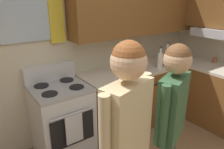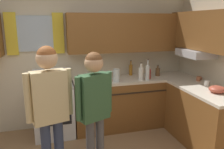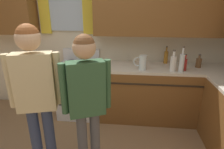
{
  "view_description": "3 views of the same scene",
  "coord_description": "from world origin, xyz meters",
  "px_view_note": "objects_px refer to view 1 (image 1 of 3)",
  "views": [
    {
      "loc": [
        -1.06,
        -0.68,
        1.88
      ],
      "look_at": [
        0.11,
        0.96,
        1.15
      ],
      "focal_mm": 34.45,
      "sensor_mm": 36.0,
      "label": 1
    },
    {
      "loc": [
        -0.24,
        -2.14,
        1.89
      ],
      "look_at": [
        0.54,
        0.67,
        1.2
      ],
      "focal_mm": 36.03,
      "sensor_mm": 36.0,
      "label": 2
    },
    {
      "loc": [
        0.64,
        -1.34,
        1.79
      ],
      "look_at": [
        0.43,
        0.65,
        1.06
      ],
      "focal_mm": 30.13,
      "sensor_mm": 36.0,
      "label": 3
    }
  ],
  "objects_px": {
    "bottle_oil_amber": "(139,55)",
    "cup_terracotta": "(215,60)",
    "stove_oven": "(62,119)",
    "water_pitcher": "(136,66)",
    "bottle_tall_clear": "(167,58)",
    "bottle_squat_brown": "(168,55)",
    "adult_in_plaid": "(172,114)",
    "bottle_sauce_red": "(165,59)",
    "adult_left": "(127,131)",
    "bottle_milk_white": "(160,60)"
  },
  "relations": [
    {
      "from": "bottle_oil_amber",
      "to": "cup_terracotta",
      "type": "relative_size",
      "value": 2.63
    },
    {
      "from": "stove_oven",
      "to": "water_pitcher",
      "type": "bearing_deg",
      "value": -9.34
    },
    {
      "from": "stove_oven",
      "to": "bottle_tall_clear",
      "type": "distance_m",
      "value": 1.71
    },
    {
      "from": "bottle_tall_clear",
      "to": "cup_terracotta",
      "type": "distance_m",
      "value": 0.88
    },
    {
      "from": "bottle_oil_amber",
      "to": "bottle_tall_clear",
      "type": "height_order",
      "value": "bottle_tall_clear"
    },
    {
      "from": "stove_oven",
      "to": "bottle_oil_amber",
      "type": "relative_size",
      "value": 3.85
    },
    {
      "from": "bottle_squat_brown",
      "to": "adult_in_plaid",
      "type": "distance_m",
      "value": 1.95
    },
    {
      "from": "bottle_oil_amber",
      "to": "adult_in_plaid",
      "type": "xyz_separation_m",
      "value": [
        -0.99,
        -1.47,
        -0.02
      ]
    },
    {
      "from": "bottle_squat_brown",
      "to": "bottle_sauce_red",
      "type": "relative_size",
      "value": 0.84
    },
    {
      "from": "adult_left",
      "to": "bottle_tall_clear",
      "type": "bearing_deg",
      "value": 33.44
    },
    {
      "from": "bottle_squat_brown",
      "to": "water_pitcher",
      "type": "relative_size",
      "value": 0.93
    },
    {
      "from": "bottle_milk_white",
      "to": "adult_left",
      "type": "relative_size",
      "value": 0.19
    },
    {
      "from": "bottle_tall_clear",
      "to": "water_pitcher",
      "type": "height_order",
      "value": "bottle_tall_clear"
    },
    {
      "from": "bottle_sauce_red",
      "to": "adult_in_plaid",
      "type": "xyz_separation_m",
      "value": [
        -1.2,
        -1.13,
        -0.01
      ]
    },
    {
      "from": "cup_terracotta",
      "to": "adult_left",
      "type": "height_order",
      "value": "adult_left"
    },
    {
      "from": "adult_left",
      "to": "adult_in_plaid",
      "type": "xyz_separation_m",
      "value": [
        0.5,
        0.03,
        -0.05
      ]
    },
    {
      "from": "bottle_tall_clear",
      "to": "bottle_sauce_red",
      "type": "xyz_separation_m",
      "value": [
        0.06,
        0.08,
        -0.05
      ]
    },
    {
      "from": "bottle_milk_white",
      "to": "water_pitcher",
      "type": "height_order",
      "value": "bottle_milk_white"
    },
    {
      "from": "bottle_oil_amber",
      "to": "adult_in_plaid",
      "type": "bearing_deg",
      "value": -123.82
    },
    {
      "from": "bottle_milk_white",
      "to": "bottle_oil_amber",
      "type": "distance_m",
      "value": 0.41
    },
    {
      "from": "bottle_milk_white",
      "to": "adult_in_plaid",
      "type": "bearing_deg",
      "value": -133.74
    },
    {
      "from": "bottle_tall_clear",
      "to": "bottle_squat_brown",
      "type": "distance_m",
      "value": 0.4
    },
    {
      "from": "bottle_squat_brown",
      "to": "adult_in_plaid",
      "type": "relative_size",
      "value": 0.13
    },
    {
      "from": "bottle_oil_amber",
      "to": "bottle_tall_clear",
      "type": "bearing_deg",
      "value": -70.31
    },
    {
      "from": "bottle_milk_white",
      "to": "adult_in_plaid",
      "type": "height_order",
      "value": "adult_in_plaid"
    },
    {
      "from": "bottle_oil_amber",
      "to": "stove_oven",
      "type": "bearing_deg",
      "value": -171.78
    },
    {
      "from": "water_pitcher",
      "to": "bottle_tall_clear",
      "type": "bearing_deg",
      "value": -4.57
    },
    {
      "from": "bottle_tall_clear",
      "to": "cup_terracotta",
      "type": "xyz_separation_m",
      "value": [
        0.82,
        -0.29,
        -0.1
      ]
    },
    {
      "from": "adult_left",
      "to": "adult_in_plaid",
      "type": "height_order",
      "value": "adult_left"
    },
    {
      "from": "bottle_oil_amber",
      "to": "adult_in_plaid",
      "type": "distance_m",
      "value": 1.77
    },
    {
      "from": "bottle_tall_clear",
      "to": "bottle_sauce_red",
      "type": "height_order",
      "value": "bottle_tall_clear"
    },
    {
      "from": "bottle_oil_amber",
      "to": "adult_in_plaid",
      "type": "height_order",
      "value": "adult_in_plaid"
    },
    {
      "from": "bottle_tall_clear",
      "to": "bottle_squat_brown",
      "type": "xyz_separation_m",
      "value": [
        0.32,
        0.24,
        -0.06
      ]
    },
    {
      "from": "bottle_milk_white",
      "to": "bottle_tall_clear",
      "type": "bearing_deg",
      "value": -8.64
    },
    {
      "from": "bottle_tall_clear",
      "to": "bottle_squat_brown",
      "type": "height_order",
      "value": "bottle_tall_clear"
    },
    {
      "from": "bottle_squat_brown",
      "to": "cup_terracotta",
      "type": "height_order",
      "value": "bottle_squat_brown"
    },
    {
      "from": "bottle_tall_clear",
      "to": "water_pitcher",
      "type": "bearing_deg",
      "value": 175.43
    },
    {
      "from": "cup_terracotta",
      "to": "water_pitcher",
      "type": "distance_m",
      "value": 1.42
    },
    {
      "from": "cup_terracotta",
      "to": "water_pitcher",
      "type": "height_order",
      "value": "water_pitcher"
    },
    {
      "from": "stove_oven",
      "to": "water_pitcher",
      "type": "distance_m",
      "value": 1.18
    },
    {
      "from": "stove_oven",
      "to": "bottle_milk_white",
      "type": "bearing_deg",
      "value": -7.61
    },
    {
      "from": "stove_oven",
      "to": "adult_left",
      "type": "height_order",
      "value": "adult_left"
    },
    {
      "from": "bottle_squat_brown",
      "to": "adult_left",
      "type": "height_order",
      "value": "adult_left"
    },
    {
      "from": "bottle_oil_amber",
      "to": "bottle_squat_brown",
      "type": "xyz_separation_m",
      "value": [
        0.47,
        -0.18,
        -0.03
      ]
    },
    {
      "from": "bottle_milk_white",
      "to": "cup_terracotta",
      "type": "xyz_separation_m",
      "value": [
        0.94,
        -0.3,
        -0.08
      ]
    },
    {
      "from": "water_pitcher",
      "to": "adult_in_plaid",
      "type": "bearing_deg",
      "value": -118.05
    },
    {
      "from": "bottle_squat_brown",
      "to": "bottle_sauce_red",
      "type": "bearing_deg",
      "value": -146.19
    },
    {
      "from": "adult_in_plaid",
      "to": "bottle_sauce_red",
      "type": "bearing_deg",
      "value": 43.1
    },
    {
      "from": "adult_left",
      "to": "bottle_oil_amber",
      "type": "bearing_deg",
      "value": 45.37
    },
    {
      "from": "bottle_sauce_red",
      "to": "water_pitcher",
      "type": "relative_size",
      "value": 1.12
    }
  ]
}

